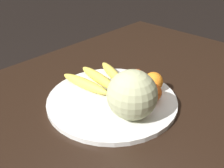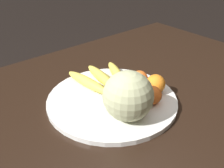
{
  "view_description": "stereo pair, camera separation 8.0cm",
  "coord_description": "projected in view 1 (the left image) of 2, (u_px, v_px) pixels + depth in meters",
  "views": [
    {
      "loc": [
        0.45,
        0.43,
        1.23
      ],
      "look_at": [
        -0.06,
        -0.04,
        0.83
      ],
      "focal_mm": 42.0,
      "sensor_mm": 36.0,
      "label": 1
    },
    {
      "loc": [
        0.39,
        0.49,
        1.23
      ],
      "look_at": [
        -0.06,
        -0.04,
        0.83
      ],
      "focal_mm": 42.0,
      "sensor_mm": 36.0,
      "label": 2
    }
  ],
  "objects": [
    {
      "name": "banana_bunch",
      "position": [
        99.0,
        79.0,
        0.89
      ],
      "size": [
        0.19,
        0.22,
        0.03
      ],
      "rotation": [
        0.0,
        0.0,
        4.55
      ],
      "color": "#473819",
      "rests_on": "fruit_bowl"
    },
    {
      "name": "orange_back_left",
      "position": [
        137.0,
        77.0,
        0.88
      ],
      "size": [
        0.06,
        0.06,
        0.06
      ],
      "color": "orange",
      "rests_on": "fruit_bowl"
    },
    {
      "name": "orange_front_right",
      "position": [
        152.0,
        93.0,
        0.79
      ],
      "size": [
        0.06,
        0.06,
        0.06
      ],
      "color": "orange",
      "rests_on": "fruit_bowl"
    },
    {
      "name": "orange_mid_center",
      "position": [
        153.0,
        82.0,
        0.85
      ],
      "size": [
        0.06,
        0.06,
        0.06
      ],
      "color": "orange",
      "rests_on": "fruit_bowl"
    },
    {
      "name": "fruit_bowl",
      "position": [
        112.0,
        100.0,
        0.82
      ],
      "size": [
        0.41,
        0.41,
        0.01
      ],
      "color": "white",
      "rests_on": "kitchen_table"
    },
    {
      "name": "kitchen_table",
      "position": [
        109.0,
        137.0,
        0.82
      ],
      "size": [
        1.6,
        1.02,
        0.77
      ],
      "color": "black",
      "rests_on": "ground_plane"
    },
    {
      "name": "produce_tag",
      "position": [
        135.0,
        90.0,
        0.86
      ],
      "size": [
        0.1,
        0.07,
        0.0
      ],
      "rotation": [
        0.0,
        0.0,
        -0.36
      ],
      "color": "white",
      "rests_on": "fruit_bowl"
    },
    {
      "name": "orange_front_left",
      "position": [
        128.0,
        88.0,
        0.81
      ],
      "size": [
        0.06,
        0.06,
        0.06
      ],
      "color": "orange",
      "rests_on": "fruit_bowl"
    },
    {
      "name": "melon",
      "position": [
        132.0,
        95.0,
        0.71
      ],
      "size": [
        0.14,
        0.14,
        0.14
      ],
      "color": "#B2B789",
      "rests_on": "fruit_bowl"
    }
  ]
}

